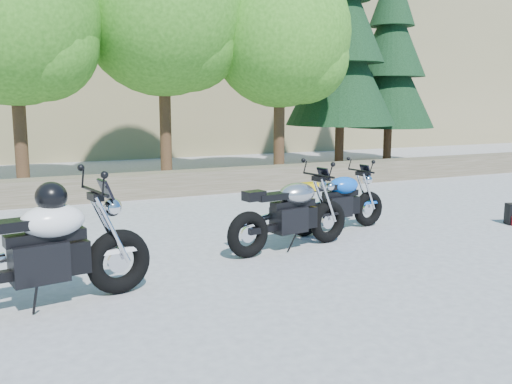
% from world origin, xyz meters
% --- Properties ---
extents(ground, '(90.00, 90.00, 0.00)m').
position_xyz_m(ground, '(0.00, 0.00, 0.00)').
color(ground, gray).
rests_on(ground, ground).
extents(stone_wall, '(22.00, 0.55, 0.50)m').
position_xyz_m(stone_wall, '(0.00, 5.50, 0.25)').
color(stone_wall, brown).
rests_on(stone_wall, ground).
extents(hillside, '(80.00, 30.00, 15.00)m').
position_xyz_m(hillside, '(3.00, 28.00, 7.50)').
color(hillside, olive).
rests_on(hillside, ground).
extents(tree_decid_left, '(3.67, 3.67, 5.62)m').
position_xyz_m(tree_decid_left, '(-2.39, 7.14, 3.63)').
color(tree_decid_left, '#382314').
rests_on(tree_decid_left, ground).
extents(tree_decid_mid, '(4.08, 4.08, 6.24)m').
position_xyz_m(tree_decid_mid, '(0.91, 7.54, 4.04)').
color(tree_decid_mid, '#382314').
rests_on(tree_decid_mid, ground).
extents(tree_decid_right, '(3.54, 3.54, 5.41)m').
position_xyz_m(tree_decid_right, '(3.71, 6.94, 3.50)').
color(tree_decid_right, '#382314').
rests_on(tree_decid_right, ground).
extents(conifer_near, '(3.17, 3.17, 7.06)m').
position_xyz_m(conifer_near, '(6.20, 8.20, 3.68)').
color(conifer_near, '#382314').
rests_on(conifer_near, ground).
extents(conifer_far, '(2.82, 2.82, 6.27)m').
position_xyz_m(conifer_far, '(8.40, 8.80, 3.27)').
color(conifer_far, '#382314').
rests_on(conifer_far, ground).
extents(silver_bike, '(1.97, 0.65, 0.99)m').
position_xyz_m(silver_bike, '(0.53, 0.60, 0.48)').
color(silver_bike, black).
rests_on(silver_bike, ground).
extents(white_bike, '(2.22, 0.74, 1.23)m').
position_xyz_m(white_bike, '(-2.69, -0.35, 0.61)').
color(white_bike, black).
rests_on(white_bike, ground).
extents(blue_bike, '(1.82, 0.58, 0.92)m').
position_xyz_m(blue_bike, '(1.72, 1.27, 0.45)').
color(blue_bike, black).
rests_on(blue_bike, ground).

